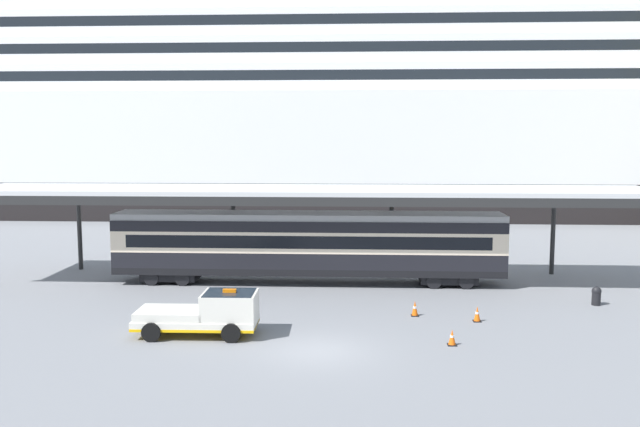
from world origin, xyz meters
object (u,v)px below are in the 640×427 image
at_px(cruise_ship, 505,104).
at_px(service_truck, 208,312).
at_px(traffic_cone_mid, 452,338).
at_px(quay_bollard, 596,295).
at_px(train_carriage, 308,244).
at_px(traffic_cone_near, 415,309).
at_px(traffic_cone_far, 477,314).

distance_m(cruise_ship, service_truck, 57.11).
bearing_deg(traffic_cone_mid, quay_bollard, 40.30).
relative_size(train_carriage, service_truck, 4.26).
bearing_deg(traffic_cone_near, cruise_ship, 73.18).
distance_m(service_truck, quay_bollard, 19.44).
distance_m(cruise_ship, traffic_cone_mid, 54.71).
distance_m(service_truck, traffic_cone_mid, 10.29).
bearing_deg(cruise_ship, traffic_cone_mid, -104.30).
relative_size(train_carriage, traffic_cone_far, 31.37).
xyz_separation_m(traffic_cone_far, quay_bollard, (6.56, 3.36, 0.17)).
relative_size(service_truck, traffic_cone_mid, 8.01).
xyz_separation_m(cruise_ship, traffic_cone_far, (-11.52, -48.14, -11.87)).
bearing_deg(service_truck, quay_bollard, 18.24).
xyz_separation_m(service_truck, traffic_cone_mid, (10.23, -0.89, -0.67)).
bearing_deg(traffic_cone_near, quay_bollard, 15.15).
relative_size(cruise_ship, service_truck, 31.27).
height_order(service_truck, traffic_cone_far, service_truck).
relative_size(service_truck, traffic_cone_far, 7.37).
distance_m(train_carriage, traffic_cone_far, 11.54).
distance_m(service_truck, traffic_cone_far, 12.22).
xyz_separation_m(traffic_cone_mid, traffic_cone_far, (1.66, 3.61, 0.03)).
bearing_deg(quay_bollard, cruise_ship, 83.68).
distance_m(traffic_cone_far, quay_bollard, 7.37).
height_order(traffic_cone_mid, quay_bollard, quay_bollard).
bearing_deg(cruise_ship, train_carriage, -116.17).
bearing_deg(train_carriage, quay_bollard, -16.47).
height_order(traffic_cone_mid, traffic_cone_far, traffic_cone_far).
relative_size(cruise_ship, train_carriage, 7.34).
height_order(train_carriage, traffic_cone_far, train_carriage).
height_order(cruise_ship, train_carriage, cruise_ship).
distance_m(train_carriage, quay_bollard, 15.62).
bearing_deg(train_carriage, traffic_cone_far, -43.00).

